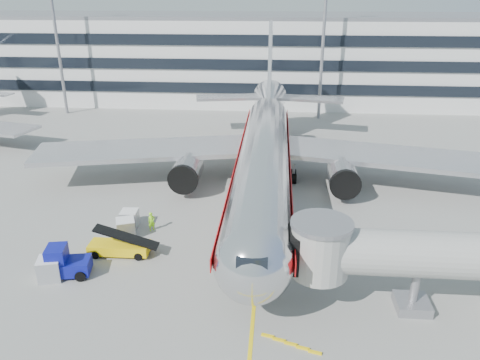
# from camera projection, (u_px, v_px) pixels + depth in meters

# --- Properties ---
(ground) EXTENTS (180.00, 180.00, 0.00)m
(ground) POSITION_uv_depth(u_px,v_px,m) (259.00, 242.00, 39.38)
(ground) COLOR gray
(ground) RESTS_ON ground
(lead_in_line) EXTENTS (0.25, 70.00, 0.01)m
(lead_in_line) POSITION_uv_depth(u_px,v_px,m) (263.00, 194.00, 48.62)
(lead_in_line) COLOR yellow
(lead_in_line) RESTS_ON ground
(main_jet) EXTENTS (50.95, 48.70, 16.06)m
(main_jet) POSITION_uv_depth(u_px,v_px,m) (265.00, 151.00, 48.61)
(main_jet) COLOR silver
(main_jet) RESTS_ON ground
(jet_bridge) EXTENTS (17.80, 4.50, 7.00)m
(jet_bridge) POSITION_uv_depth(u_px,v_px,m) (447.00, 260.00, 29.63)
(jet_bridge) COLOR silver
(jet_bridge) RESTS_ON ground
(terminal) EXTENTS (150.00, 24.25, 15.60)m
(terminal) POSITION_uv_depth(u_px,v_px,m) (273.00, 57.00, 89.94)
(terminal) COLOR silver
(terminal) RESTS_ON ground
(light_mast_west) EXTENTS (2.40, 1.20, 25.45)m
(light_mast_west) POSITION_uv_depth(u_px,v_px,m) (55.00, 23.00, 75.16)
(light_mast_west) COLOR gray
(light_mast_west) RESTS_ON ground
(light_mast_centre) EXTENTS (2.40, 1.20, 25.45)m
(light_mast_centre) POSITION_uv_depth(u_px,v_px,m) (324.00, 24.00, 71.95)
(light_mast_centre) COLOR gray
(light_mast_centre) RESTS_ON ground
(belt_loader) EXTENTS (5.05, 1.87, 2.42)m
(belt_loader) POSITION_uv_depth(u_px,v_px,m) (119.00, 247.00, 37.39)
(belt_loader) COLOR yellow
(belt_loader) RESTS_ON ground
(baggage_tug) EXTENTS (3.48, 2.54, 2.40)m
(baggage_tug) POSITION_uv_depth(u_px,v_px,m) (65.00, 263.00, 34.48)
(baggage_tug) COLOR #0C1184
(baggage_tug) RESTS_ON ground
(cargo_container_left) EXTENTS (1.95, 1.95, 1.61)m
(cargo_container_left) POSITION_uv_depth(u_px,v_px,m) (126.00, 228.00, 40.04)
(cargo_container_left) COLOR #B9BCC1
(cargo_container_left) RESTS_ON ground
(cargo_container_right) EXTENTS (1.51, 1.51, 1.54)m
(cargo_container_right) POSITION_uv_depth(u_px,v_px,m) (130.00, 219.00, 41.78)
(cargo_container_right) COLOR #B9BCC1
(cargo_container_right) RESTS_ON ground
(cargo_container_front) EXTENTS (1.94, 1.94, 1.70)m
(cargo_container_front) POSITION_uv_depth(u_px,v_px,m) (50.00, 269.00, 34.15)
(cargo_container_front) COLOR #B9BCC1
(cargo_container_front) RESTS_ON ground
(ramp_worker) EXTENTS (0.75, 0.71, 1.72)m
(ramp_worker) POSITION_uv_depth(u_px,v_px,m) (152.00, 222.00, 41.07)
(ramp_worker) COLOR #99FF1A
(ramp_worker) RESTS_ON ground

